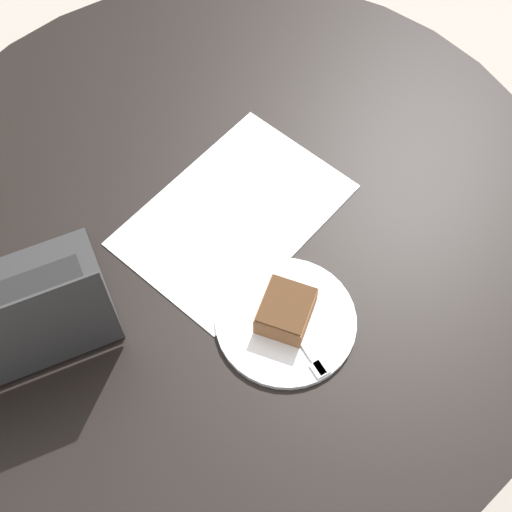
# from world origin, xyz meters

# --- Properties ---
(ground_plane) EXTENTS (12.00, 12.00, 0.00)m
(ground_plane) POSITION_xyz_m (0.00, 0.00, 0.00)
(ground_plane) COLOR #B7AD9E
(dining_table) EXTENTS (1.33, 1.33, 0.72)m
(dining_table) POSITION_xyz_m (0.00, 0.00, 0.60)
(dining_table) COLOR black
(dining_table) RESTS_ON ground_plane
(paper_document) EXTENTS (0.46, 0.35, 0.00)m
(paper_document) POSITION_xyz_m (-0.01, 0.01, 0.72)
(paper_document) COLOR white
(paper_document) RESTS_ON dining_table
(plate) EXTENTS (0.24, 0.24, 0.01)m
(plate) POSITION_xyz_m (0.13, 0.20, 0.73)
(plate) COLOR white
(plate) RESTS_ON dining_table
(cake_slice) EXTENTS (0.11, 0.10, 0.05)m
(cake_slice) POSITION_xyz_m (0.13, 0.20, 0.76)
(cake_slice) COLOR brown
(cake_slice) RESTS_ON plate
(fork) EXTENTS (0.10, 0.16, 0.00)m
(fork) POSITION_xyz_m (0.16, 0.25, 0.73)
(fork) COLOR silver
(fork) RESTS_ON plate
(laptop) EXTENTS (0.42, 0.39, 0.25)m
(laptop) POSITION_xyz_m (0.39, -0.18, 0.77)
(laptop) COLOR #2D2D2D
(laptop) RESTS_ON dining_table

